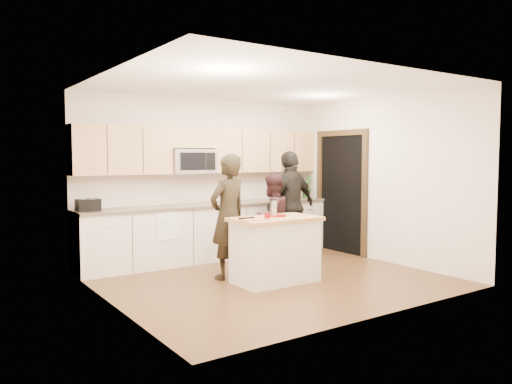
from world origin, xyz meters
TOP-DOWN VIEW (x-y plane):
  - floor at (0.00, 0.00)m, footprint 4.50×4.50m
  - room_shell at (0.00, 0.00)m, footprint 4.52×4.02m
  - back_cabinetry at (0.00, 1.69)m, footprint 4.50×0.66m
  - upper_cabinetry at (0.03, 1.83)m, footprint 4.50×0.33m
  - microwave at (-0.31, 1.80)m, footprint 0.76×0.41m
  - doorway at (2.23, 0.90)m, footprint 0.06×1.25m
  - framed_picture at (1.95, 1.98)m, footprint 0.30×0.03m
  - dish_towel at (-0.95, 1.50)m, footprint 0.34×0.60m
  - island at (-0.05, -0.18)m, footprint 1.21×0.71m
  - red_plate at (0.02, -0.09)m, footprint 0.29×0.29m
  - box_grater at (-0.01, -0.08)m, footprint 0.10×0.05m
  - drink_glass at (-0.26, -0.29)m, footprint 0.08×0.08m
  - cutting_board at (-0.53, -0.29)m, footprint 0.24×0.19m
  - tongs at (-0.54, -0.21)m, footprint 0.23×0.03m
  - knife at (-0.27, -0.38)m, footprint 0.22×0.03m
  - toaster at (-2.05, 1.67)m, footprint 0.32×0.23m
  - bottle_cluster at (1.74, 1.71)m, footprint 0.46×0.30m
  - orchid at (2.10, 1.72)m, footprint 0.30×0.30m
  - woman_left at (-0.46, 0.39)m, footprint 0.72×0.56m
  - woman_center at (0.69, 0.90)m, footprint 0.77×0.64m
  - woman_right at (1.09, 0.93)m, footprint 1.13×0.62m

SIDE VIEW (x-z plane):
  - floor at x=0.00m, z-range 0.00..0.00m
  - island at x=-0.05m, z-range 0.00..0.90m
  - back_cabinetry at x=0.00m, z-range 0.00..0.94m
  - woman_center at x=0.69m, z-range 0.00..1.46m
  - dish_towel at x=-0.95m, z-range 0.56..1.04m
  - woman_left at x=-0.46m, z-range 0.00..1.76m
  - red_plate at x=0.02m, z-range 0.90..0.92m
  - cutting_board at x=-0.53m, z-range 0.90..0.92m
  - woman_right at x=1.09m, z-range 0.00..1.82m
  - knife at x=-0.27m, z-range 0.92..0.92m
  - tongs at x=-0.54m, z-range 0.92..0.94m
  - drink_glass at x=-0.26m, z-range 0.90..0.99m
  - toaster at x=-2.05m, z-range 0.94..1.12m
  - box_grater at x=-0.01m, z-range 0.92..1.14m
  - bottle_cluster at x=1.74m, z-range 0.93..1.31m
  - orchid at x=2.10m, z-range 0.94..1.37m
  - doorway at x=2.23m, z-range 0.06..2.26m
  - framed_picture at x=1.95m, z-range 1.09..1.47m
  - microwave at x=-0.31m, z-range 1.45..1.85m
  - room_shell at x=0.00m, z-range 0.38..3.09m
  - upper_cabinetry at x=0.03m, z-range 1.47..2.22m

